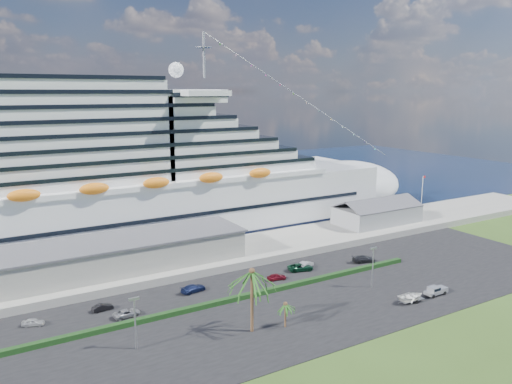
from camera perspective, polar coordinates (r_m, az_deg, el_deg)
ground at (r=86.56m, az=6.87°, el=-15.08°), size 420.00×420.00×0.00m
asphalt_lot at (r=94.63m, az=2.74°, el=-12.57°), size 140.00×38.00×0.12m
wharf at (r=117.97m, az=-5.05°, el=-7.22°), size 240.00×20.00×1.80m
water at (r=200.73m, az=-16.20°, el=-0.10°), size 420.00×160.00×0.02m
cruise_ship at (r=129.70m, az=-18.45°, el=1.15°), size 191.00×38.00×54.00m
terminal_building at (r=108.94m, az=-17.13°, el=-7.01°), size 61.00×15.00×6.30m
port_shed at (r=146.03m, az=13.67°, el=-2.42°), size 24.00×12.31×7.37m
flagpole at (r=158.10m, az=18.45°, el=-0.20°), size 1.08×0.16×12.00m
hedge at (r=94.68m, az=-3.11°, el=-12.22°), size 88.00×1.10×0.90m
lamp_post_left at (r=79.17m, az=-13.68°, el=-13.69°), size 1.60×0.35×8.27m
lamp_post_right at (r=102.26m, az=13.22°, el=-7.82°), size 1.60×0.35×8.27m
palm_tall at (r=80.75m, az=-0.47°, el=-9.86°), size 8.82×8.82×11.13m
palm_short at (r=84.42m, az=3.38°, el=-12.98°), size 3.53×3.53×4.56m
parked_car_0 at (r=93.62m, az=-24.11°, el=-13.43°), size 3.87×2.66×1.22m
parked_car_1 at (r=95.24m, az=-17.13°, el=-12.48°), size 3.83×1.63×1.23m
parked_car_2 at (r=91.79m, az=-14.55°, el=-13.25°), size 4.83×2.58×1.29m
parked_car_3 at (r=99.69m, az=-7.18°, el=-10.86°), size 5.44×3.00×1.49m
parked_car_4 at (r=104.90m, az=2.39°, el=-9.66°), size 4.21×2.31×1.36m
parked_car_5 at (r=111.87m, az=5.66°, el=-8.29°), size 4.96×3.37×1.55m
parked_car_6 at (r=110.32m, az=5.11°, el=-8.56°), size 6.11×3.96×1.57m
parked_car_7 at (r=117.61m, az=12.22°, el=-7.50°), size 5.75×3.72×1.55m
pickup_truck at (r=103.39m, az=19.84°, el=-10.51°), size 4.99×2.00×1.76m
boat_trailer at (r=98.53m, az=17.35°, el=-11.33°), size 6.12×4.10×1.74m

